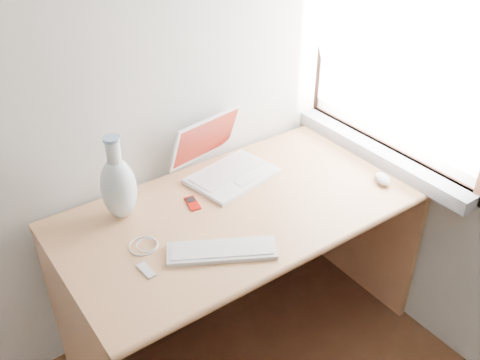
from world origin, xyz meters
TOP-DOWN VIEW (x-y plane):
  - window at (1.72, 1.30)m, footprint 0.11×0.99m
  - desk at (1.02, 1.45)m, footprint 1.44×0.72m
  - laptop at (1.09, 1.59)m, footprint 0.38×0.35m
  - external_keyboard at (0.79, 1.18)m, footprint 0.38×0.28m
  - mouse at (1.57, 1.16)m, footprint 0.09×0.11m
  - ipod at (0.86, 1.48)m, footprint 0.06×0.10m
  - cable_coil at (0.59, 1.36)m, footprint 0.13×0.13m
  - remote at (0.54, 1.25)m, footprint 0.04×0.08m
  - vase at (0.60, 1.57)m, footprint 0.13×0.13m

SIDE VIEW (x-z plane):
  - desk at x=1.02m, z-range 0.16..0.92m
  - cable_coil at x=0.59m, z-range 0.76..0.77m
  - remote at x=0.54m, z-range 0.76..0.77m
  - ipod at x=0.86m, z-range 0.76..0.77m
  - external_keyboard at x=0.79m, z-range 0.76..0.78m
  - mouse at x=1.57m, z-range 0.76..0.79m
  - laptop at x=1.09m, z-range 0.70..0.93m
  - vase at x=0.60m, z-range 0.73..1.06m
  - window at x=1.72m, z-range 0.72..1.83m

